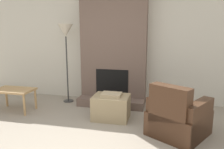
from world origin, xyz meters
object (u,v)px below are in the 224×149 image
object	(u,v)px
side_table	(14,92)
ottoman	(111,107)
floor_lamp_left	(66,34)
armchair	(177,119)

from	to	relation	value
side_table	ottoman	bearing A→B (deg)	0.97
ottoman	floor_lamp_left	xyz separation A→B (m)	(-1.21, 0.77, 1.32)
ottoman	side_table	bearing A→B (deg)	-179.03
armchair	side_table	world-z (taller)	armchair
ottoman	side_table	xyz separation A→B (m)	(-2.02, -0.03, 0.17)
armchair	floor_lamp_left	bearing A→B (deg)	4.83
armchair	side_table	size ratio (longest dim) A/B	1.39
side_table	floor_lamp_left	bearing A→B (deg)	44.72
side_table	floor_lamp_left	xyz separation A→B (m)	(0.81, 0.81, 1.15)
floor_lamp_left	ottoman	bearing A→B (deg)	-32.54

